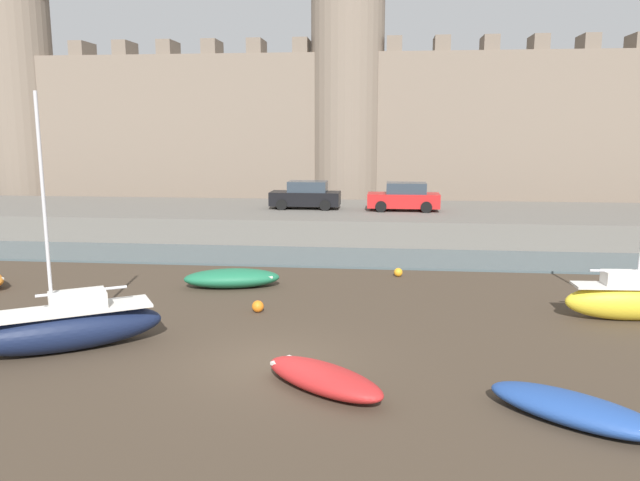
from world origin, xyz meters
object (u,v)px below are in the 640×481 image
rowboat_midflat_left (323,378)px  car_quay_west (306,195)px  rowboat_foreground_centre (574,409)px  sailboat_near_channel_left (65,326)px  mooring_buoy_near_channel (258,306)px  car_quay_centre_west (404,197)px  mooring_buoy_off_centre (398,272)px  sailboat_foreground_left (629,299)px  rowboat_near_channel_right (232,278)px

rowboat_midflat_left → car_quay_west: 22.88m
rowboat_midflat_left → rowboat_foreground_centre: bearing=-11.2°
sailboat_near_channel_left → mooring_buoy_near_channel: bearing=42.2°
mooring_buoy_near_channel → sailboat_near_channel_left: bearing=-137.8°
mooring_buoy_near_channel → car_quay_centre_west: 17.02m
rowboat_midflat_left → mooring_buoy_off_centre: (1.98, 11.86, -0.14)m
sailboat_foreground_left → mooring_buoy_off_centre: bearing=144.1°
rowboat_foreground_centre → car_quay_centre_west: (-2.95, 23.28, 1.92)m
car_quay_centre_west → rowboat_foreground_centre: bearing=-82.8°
mooring_buoy_off_centre → car_quay_west: bearing=116.2°
rowboat_near_channel_right → mooring_buoy_off_centre: size_ratio=10.74×
sailboat_foreground_left → car_quay_centre_west: bearing=113.6°
sailboat_near_channel_left → mooring_buoy_near_channel: (4.60, 4.18, -0.49)m
sailboat_foreground_left → mooring_buoy_near_channel: (-12.14, -0.41, -0.48)m
sailboat_foreground_left → mooring_buoy_off_centre: 9.04m
sailboat_foreground_left → rowboat_midflat_left: bearing=-144.7°
rowboat_foreground_centre → mooring_buoy_off_centre: (-3.43, 12.94, -0.14)m
sailboat_near_channel_left → rowboat_midflat_left: (7.44, -1.98, -0.37)m
rowboat_midflat_left → mooring_buoy_near_channel: rowboat_midflat_left is taller
car_quay_west → rowboat_near_channel_right: bearing=-95.3°
sailboat_foreground_left → car_quay_west: sailboat_foreground_left is taller
rowboat_foreground_centre → mooring_buoy_off_centre: size_ratio=10.27×
sailboat_near_channel_left → rowboat_midflat_left: sailboat_near_channel_left is taller
rowboat_foreground_centre → mooring_buoy_near_channel: (-8.26, 7.24, -0.12)m
mooring_buoy_near_channel → car_quay_west: 16.53m
rowboat_near_channel_right → car_quay_west: car_quay_west is taller
rowboat_midflat_left → car_quay_centre_west: (2.46, 22.20, 1.91)m
car_quay_west → car_quay_centre_west: bearing=-3.6°
sailboat_near_channel_left → mooring_buoy_near_channel: sailboat_near_channel_left is taller
mooring_buoy_off_centre → car_quay_centre_west: car_quay_centre_west is taller
rowboat_near_channel_right → car_quay_west: size_ratio=0.95×
car_quay_centre_west → car_quay_west: same height
rowboat_foreground_centre → car_quay_west: 25.26m
rowboat_foreground_centre → mooring_buoy_near_channel: 10.98m
rowboat_foreground_centre → rowboat_midflat_left: rowboat_midflat_left is taller
rowboat_foreground_centre → rowboat_midflat_left: bearing=168.8°
mooring_buoy_off_centre → car_quay_west: (-5.27, 10.70, 2.05)m
sailboat_foreground_left → car_quay_west: (-12.58, 15.99, 1.55)m
rowboat_midflat_left → mooring_buoy_off_centre: bearing=80.5°
rowboat_foreground_centre → car_quay_west: car_quay_west is taller
rowboat_foreground_centre → sailboat_near_channel_left: 13.22m
mooring_buoy_near_channel → car_quay_west: bearing=91.6°
sailboat_near_channel_left → sailboat_foreground_left: 17.36m
mooring_buoy_near_channel → car_quay_west: size_ratio=0.10×
rowboat_foreground_centre → sailboat_near_channel_left: bearing=166.6°
rowboat_midflat_left → mooring_buoy_off_centre: rowboat_midflat_left is taller
rowboat_midflat_left → rowboat_near_channel_right: rowboat_near_channel_right is taller
rowboat_foreground_centre → sailboat_foreground_left: (3.88, 7.65, 0.36)m
sailboat_foreground_left → car_quay_centre_west: (-6.83, 15.63, 1.55)m
rowboat_near_channel_right → sailboat_foreground_left: bearing=-11.4°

